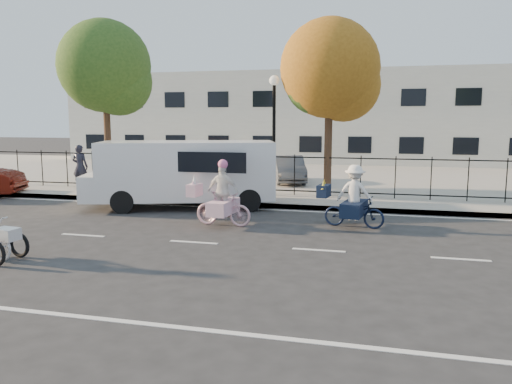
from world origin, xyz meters
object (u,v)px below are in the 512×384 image
(unicorn_bike, at_px, (222,201))
(lot_car_c, at_px, (289,169))
(white_van, at_px, (184,171))
(lot_car_a, at_px, (138,167))
(pedestrian, at_px, (80,167))
(bull_bike, at_px, (353,203))
(lot_car_b, at_px, (161,167))
(lamppost, at_px, (274,114))

(unicorn_bike, relative_size, lot_car_c, 0.52)
(white_van, xyz_separation_m, lot_car_a, (-4.48, 5.37, -0.45))
(unicorn_bike, distance_m, lot_car_a, 10.27)
(white_van, height_order, pedestrian, white_van)
(bull_bike, bearing_deg, lot_car_a, 63.82)
(white_van, relative_size, lot_car_b, 1.44)
(lamppost, bearing_deg, unicorn_bike, -95.10)
(unicorn_bike, bearing_deg, lamppost, -0.81)
(lamppost, xyz_separation_m, lot_car_c, (-0.16, 4.03, -2.38))
(unicorn_bike, relative_size, lot_car_b, 0.40)
(unicorn_bike, xyz_separation_m, white_van, (-2.12, 2.50, 0.53))
(lamppost, height_order, white_van, lamppost)
(white_van, height_order, lot_car_b, white_van)
(lamppost, xyz_separation_m, unicorn_bike, (-0.43, -4.80, -2.43))
(pedestrian, bearing_deg, lamppost, 174.58)
(pedestrian, bearing_deg, lot_car_c, -158.26)
(pedestrian, height_order, lot_car_a, pedestrian)
(lot_car_c, bearing_deg, unicorn_bike, -107.38)
(white_van, distance_m, lot_car_b, 6.05)
(unicorn_bike, distance_m, lot_car_c, 8.83)
(unicorn_bike, bearing_deg, pedestrian, 61.96)
(unicorn_bike, bearing_deg, bull_bike, -74.85)
(lot_car_a, bearing_deg, unicorn_bike, -63.95)
(lot_car_b, bearing_deg, lamppost, -46.34)
(bull_bike, height_order, white_van, white_van)
(lot_car_b, bearing_deg, white_van, -78.22)
(pedestrian, bearing_deg, unicorn_bike, 142.25)
(white_van, xyz_separation_m, lot_car_b, (-3.21, 5.11, -0.42))
(lot_car_b, bearing_deg, bull_bike, -58.37)
(lamppost, height_order, unicorn_bike, lamppost)
(lamppost, xyz_separation_m, bull_bike, (3.10, -4.12, -2.43))
(lamppost, relative_size, lot_car_a, 1.01)
(lamppost, xyz_separation_m, lot_car_b, (-5.76, 2.81, -2.32))
(lamppost, distance_m, bull_bike, 5.70)
(bull_bike, distance_m, pedestrian, 11.86)
(unicorn_bike, xyz_separation_m, pedestrian, (-7.58, 4.80, 0.35))
(lamppost, xyz_separation_m, lot_car_a, (-7.03, 3.07, -2.34))
(unicorn_bike, bearing_deg, lot_car_a, 44.28)
(lot_car_a, xyz_separation_m, lot_car_c, (6.87, 0.96, -0.04))
(bull_bike, height_order, lot_car_b, bull_bike)
(bull_bike, height_order, lot_car_a, bull_bike)
(unicorn_bike, relative_size, pedestrian, 1.04)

